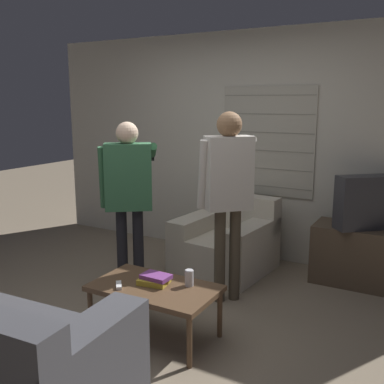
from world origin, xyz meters
name	(u,v)px	position (x,y,z in m)	size (l,w,h in m)	color
ground_plane	(142,323)	(0.00, 0.00, 0.00)	(16.00, 16.00, 0.00)	#7F705B
wall_back	(243,146)	(0.01, 2.03, 1.28)	(5.20, 0.08, 2.55)	#BCB7A8
armchair_beige	(227,242)	(0.08, 1.47, 0.30)	(0.98, 0.97, 0.77)	beige
coffee_table	(155,291)	(0.21, -0.11, 0.37)	(0.95, 0.55, 0.41)	brown
tv_stand	(368,257)	(1.47, 1.72, 0.29)	(1.03, 0.45, 0.58)	#4C3D2D
tv	(372,202)	(1.47, 1.72, 0.84)	(0.66, 0.61, 0.51)	#2D2D33
person_left_standing	(129,187)	(-0.46, 0.48, 1.01)	(0.52, 0.83, 1.60)	black
person_right_standing	(228,183)	(0.40, 0.76, 1.08)	(0.49, 0.80, 1.70)	#4C4233
book_stack	(155,279)	(0.19, -0.08, 0.45)	(0.25, 0.19, 0.08)	gold
soda_can	(189,278)	(0.44, 0.02, 0.48)	(0.07, 0.07, 0.13)	silver
spare_remote	(119,285)	(-0.02, -0.26, 0.43)	(0.11, 0.13, 0.02)	white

